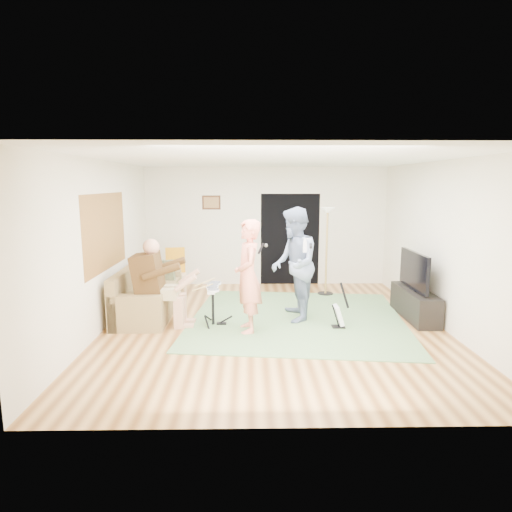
{
  "coord_description": "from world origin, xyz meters",
  "views": [
    {
      "loc": [
        -0.41,
        -6.78,
        2.34
      ],
      "look_at": [
        -0.28,
        0.3,
        1.13
      ],
      "focal_mm": 30.0,
      "sensor_mm": 36.0,
      "label": 1
    }
  ],
  "objects": [
    {
      "name": "window_blinds",
      "position": [
        -2.74,
        0.2,
        1.55
      ],
      "size": [
        0.0,
        2.05,
        2.05
      ],
      "primitive_type": "plane",
      "rotation": [
        1.57,
        0.0,
        1.57
      ],
      "color": "#9A672F",
      "rests_on": "walls"
    },
    {
      "name": "ceiling",
      "position": [
        0.0,
        0.0,
        2.7
      ],
      "size": [
        6.0,
        6.0,
        0.0
      ],
      "primitive_type": "plane",
      "rotation": [
        3.14,
        0.0,
        0.0
      ],
      "color": "white",
      "rests_on": "walls"
    },
    {
      "name": "guitarist",
      "position": [
        0.36,
        0.33,
        0.97
      ],
      "size": [
        0.75,
        0.95,
        1.94
      ],
      "primitive_type": "imported",
      "rotation": [
        0.0,
        0.0,
        -1.56
      ],
      "color": "slate",
      "rests_on": "floor"
    },
    {
      "name": "torchiere_lamp",
      "position": [
        1.22,
        2.01,
        1.26
      ],
      "size": [
        0.33,
        0.33,
        1.84
      ],
      "color": "black",
      "rests_on": "floor"
    },
    {
      "name": "picture_frame",
      "position": [
        -1.25,
        2.99,
        1.9
      ],
      "size": [
        0.42,
        0.03,
        0.32
      ],
      "primitive_type": "cube",
      "color": "#3F2314",
      "rests_on": "walls"
    },
    {
      "name": "guitar_held",
      "position": [
        0.56,
        0.33,
        1.32
      ],
      "size": [
        0.2,
        0.61,
        0.26
      ],
      "primitive_type": null,
      "rotation": [
        0.0,
        0.0,
        -0.14
      ],
      "color": "white",
      "rests_on": "guitarist"
    },
    {
      "name": "tv_cabinet",
      "position": [
        2.5,
        0.39,
        0.25
      ],
      "size": [
        0.4,
        1.4,
        0.5
      ],
      "primitive_type": "cube",
      "color": "black",
      "rests_on": "floor"
    },
    {
      "name": "dining_chair",
      "position": [
        -1.93,
        2.0,
        0.35
      ],
      "size": [
        0.49,
        0.51,
        0.99
      ],
      "rotation": [
        0.0,
        0.0,
        0.19
      ],
      "color": "#DBB78E",
      "rests_on": "floor"
    },
    {
      "name": "drum_kit",
      "position": [
        -1.0,
        0.06,
        0.3
      ],
      "size": [
        0.38,
        0.67,
        0.69
      ],
      "color": "black",
      "rests_on": "floor"
    },
    {
      "name": "guitar_spare",
      "position": [
        1.06,
        -0.12,
        0.22
      ],
      "size": [
        0.27,
        0.25,
        0.76
      ],
      "color": "black",
      "rests_on": "floor"
    },
    {
      "name": "television",
      "position": [
        2.45,
        0.39,
        0.85
      ],
      "size": [
        0.06,
        1.18,
        0.64
      ],
      "primitive_type": "cube",
      "color": "black",
      "rests_on": "tv_cabinet"
    },
    {
      "name": "sofa",
      "position": [
        -2.29,
        0.71,
        0.28
      ],
      "size": [
        0.86,
        2.09,
        0.85
      ],
      "color": "olive",
      "rests_on": "floor"
    },
    {
      "name": "floor",
      "position": [
        0.0,
        0.0,
        0.0
      ],
      "size": [
        6.0,
        6.0,
        0.0
      ],
      "primitive_type": "plane",
      "color": "brown",
      "rests_on": "ground"
    },
    {
      "name": "microphone",
      "position": [
        -0.22,
        -0.25,
        1.33
      ],
      "size": [
        0.06,
        0.06,
        0.24
      ],
      "primitive_type": null,
      "color": "black",
      "rests_on": "singer"
    },
    {
      "name": "walls",
      "position": [
        0.0,
        0.0,
        1.35
      ],
      "size": [
        5.5,
        6.0,
        2.7
      ],
      "primitive_type": null,
      "color": "beige",
      "rests_on": "floor"
    },
    {
      "name": "area_rug",
      "position": [
        0.43,
        0.38,
        0.01
      ],
      "size": [
        3.97,
        3.87,
        0.02
      ],
      "primitive_type": "cube",
      "rotation": [
        0.0,
        0.0,
        -0.11
      ],
      "color": "#577E4D",
      "rests_on": "floor"
    },
    {
      "name": "drummer",
      "position": [
        -1.86,
        0.06,
        0.57
      ],
      "size": [
        0.94,
        0.53,
        1.45
      ],
      "color": "#492F14",
      "rests_on": "sofa"
    },
    {
      "name": "doorway",
      "position": [
        0.55,
        2.99,
        1.05
      ],
      "size": [
        2.1,
        0.0,
        2.1
      ],
      "primitive_type": "plane",
      "rotation": [
        1.57,
        0.0,
        0.0
      ],
      "color": "black",
      "rests_on": "walls"
    },
    {
      "name": "singer",
      "position": [
        -0.42,
        -0.25,
        0.89
      ],
      "size": [
        0.51,
        0.7,
        1.79
      ],
      "primitive_type": "imported",
      "rotation": [
        0.0,
        0.0,
        -1.45
      ],
      "color": "#FC886D",
      "rests_on": "floor"
    }
  ]
}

